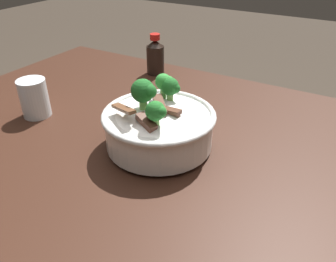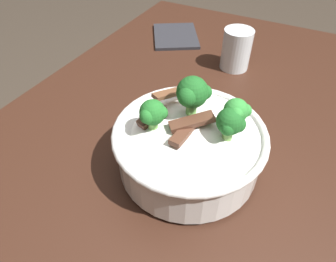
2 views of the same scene
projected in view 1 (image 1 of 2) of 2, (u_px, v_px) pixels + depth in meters
dining_table at (157, 180)px, 0.80m from camera, size 1.25×0.85×0.76m
rice_bowl at (159, 123)px, 0.68m from camera, size 0.23×0.23×0.15m
drinking_glass at (35, 100)px, 0.81m from camera, size 0.07×0.07×0.09m
soy_sauce_bottle at (155, 56)px, 1.05m from camera, size 0.06×0.06×0.13m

